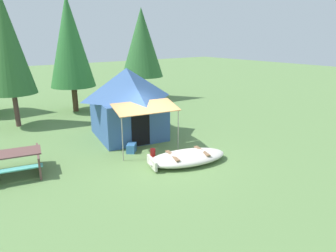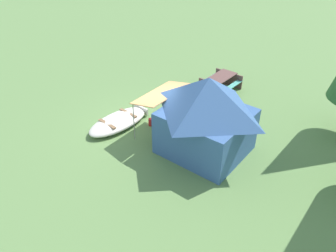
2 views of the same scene
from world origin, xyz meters
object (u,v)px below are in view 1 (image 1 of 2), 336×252
object	(u,v)px
picnic_table	(13,161)
pine_tree_side	(6,44)
cooler_box	(131,148)
pine_tree_back_left	(142,43)
beached_rowboat	(187,157)
canvas_cabin_tent	(128,102)
fuel_can	(153,153)
pine_tree_back_right	(70,42)

from	to	relation	value
picnic_table	pine_tree_side	world-z (taller)	pine_tree_side
picnic_table	cooler_box	xyz separation A→B (m)	(3.98, -0.50, -0.31)
pine_tree_back_left	pine_tree_side	size ratio (longest dim) A/B	0.97
beached_rowboat	pine_tree_back_left	xyz separation A→B (m)	(4.60, 10.28, 3.60)
pine_tree_side	cooler_box	bearing A→B (deg)	-66.32
picnic_table	pine_tree_side	xyz separation A→B (m)	(1.22, 5.78, 3.44)
canvas_cabin_tent	fuel_can	size ratio (longest dim) A/B	14.48
beached_rowboat	picnic_table	world-z (taller)	picnic_table
pine_tree_side	beached_rowboat	bearing A→B (deg)	-65.58
beached_rowboat	pine_tree_side	world-z (taller)	pine_tree_side
pine_tree_back_left	pine_tree_back_right	distance (m)	5.07
picnic_table	fuel_can	xyz separation A→B (m)	(4.36, -1.39, -0.32)
cooler_box	pine_tree_side	world-z (taller)	pine_tree_side
beached_rowboat	cooler_box	bearing A→B (deg)	116.65
pine_tree_back_right	picnic_table	bearing A→B (deg)	-122.83
cooler_box	pine_tree_back_left	size ratio (longest dim) A/B	0.08
cooler_box	pine_tree_back_right	xyz separation A→B (m)	(0.60, 7.60, 3.77)
fuel_can	pine_tree_back_right	bearing A→B (deg)	88.54
canvas_cabin_tent	pine_tree_back_left	size ratio (longest dim) A/B	0.75
beached_rowboat	canvas_cabin_tent	size ratio (longest dim) A/B	0.67
pine_tree_back_left	cooler_box	bearing A→B (deg)	-124.41
canvas_cabin_tent	fuel_can	bearing A→B (deg)	-100.33
picnic_table	pine_tree_side	bearing A→B (deg)	78.07
beached_rowboat	fuel_can	distance (m)	1.34
cooler_box	pine_tree_side	bearing A→B (deg)	113.68
cooler_box	fuel_can	size ratio (longest dim) A/B	1.58
pine_tree_back_left	pine_tree_back_right	xyz separation A→B (m)	(-5.03, -0.62, 0.13)
canvas_cabin_tent	pine_tree_side	distance (m)	6.28
canvas_cabin_tent	cooler_box	distance (m)	2.38
beached_rowboat	pine_tree_back_right	bearing A→B (deg)	92.57
canvas_cabin_tent	pine_tree_back_left	distance (m)	8.37
picnic_table	canvas_cabin_tent	bearing A→B (deg)	14.23
fuel_can	picnic_table	bearing A→B (deg)	162.28
beached_rowboat	canvas_cabin_tent	world-z (taller)	canvas_cabin_tent
beached_rowboat	canvas_cabin_tent	xyz separation A→B (m)	(-0.17, 3.79, 1.34)
picnic_table	pine_tree_back_right	world-z (taller)	pine_tree_back_right
pine_tree_back_right	fuel_can	bearing A→B (deg)	-91.46
cooler_box	pine_tree_back_right	bearing A→B (deg)	85.49
picnic_table	fuel_can	world-z (taller)	picnic_table
fuel_can	pine_tree_side	size ratio (longest dim) A/B	0.05
pine_tree_back_right	canvas_cabin_tent	bearing A→B (deg)	-87.45
picnic_table	cooler_box	distance (m)	4.02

